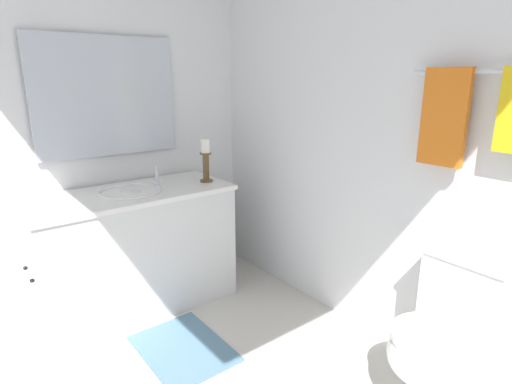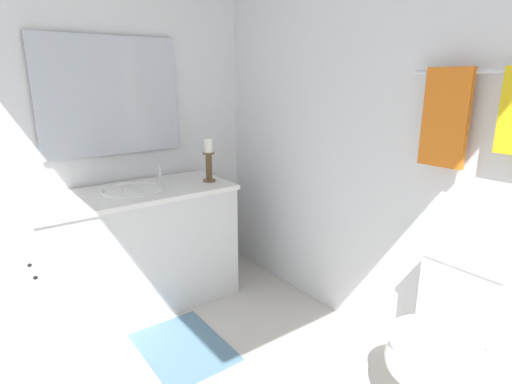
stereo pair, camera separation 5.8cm
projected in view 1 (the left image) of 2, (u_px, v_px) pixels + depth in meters
wall_back at (371, 132)px, 2.33m from camera, size 2.77×0.04×2.45m
wall_left at (93, 124)px, 2.71m from camera, size 0.04×2.24×2.45m
vanity_cabinet at (135, 250)px, 2.74m from camera, size 0.58×1.29×0.81m
sink_basin at (131, 197)px, 2.64m from camera, size 0.40×0.40×0.24m
mirror at (107, 97)px, 2.68m from camera, size 0.02×0.94×0.77m
candle_holder_tall at (206, 159)px, 2.84m from camera, size 0.09×0.09×0.30m
toilet at (442, 339)px, 1.87m from camera, size 0.39×0.54×0.75m
towel_bar at (495, 71)px, 1.72m from camera, size 0.74×0.02×0.02m
towel_near_vanity at (444, 118)px, 1.90m from camera, size 0.22×0.03×0.45m
bath_mat at (183, 348)px, 2.37m from camera, size 0.60×0.44×0.02m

